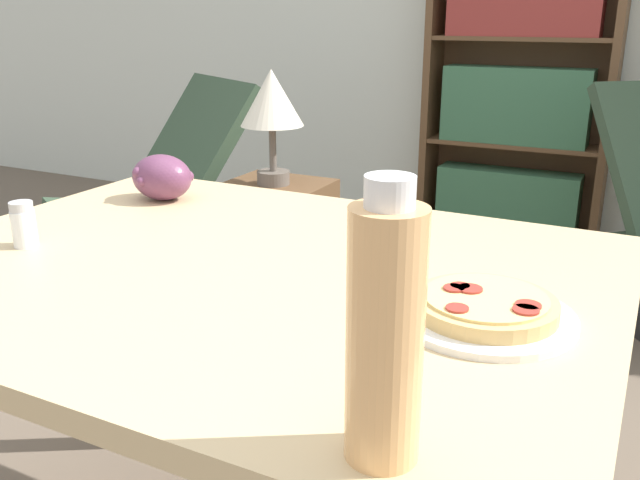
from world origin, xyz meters
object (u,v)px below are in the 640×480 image
salt_shaker (24,225)px  grape_bunch (161,178)px  side_table (275,263)px  table_lamp (272,103)px  pizza_on_plate (485,309)px  drink_bottle (385,333)px  bookshelf (517,101)px  lounge_chair_near (153,234)px

salt_shaker → grape_bunch: bearing=88.6°
side_table → table_lamp: 0.56m
pizza_on_plate → drink_bottle: 0.35m
table_lamp → salt_shaker: bearing=-80.5°
grape_bunch → side_table: grape_bunch is taller
grape_bunch → salt_shaker: size_ratio=1.72×
pizza_on_plate → drink_bottle: (-0.01, -0.33, 0.11)m
bookshelf → table_lamp: 1.53m
grape_bunch → lounge_chair_near: 1.30m
drink_bottle → table_lamp: (-0.96, 1.43, -0.02)m
grape_bunch → bookshelf: size_ratio=0.09×
grape_bunch → bookshelf: 2.27m
drink_bottle → bookshelf: 2.91m
lounge_chair_near → bookshelf: size_ratio=0.62×
side_table → drink_bottle: bearing=-56.0°
grape_bunch → lounge_chair_near: size_ratio=0.14×
pizza_on_plate → bookshelf: bookshelf is taller
table_lamp → drink_bottle: bearing=-56.0°
drink_bottle → side_table: 1.82m
salt_shaker → side_table: 1.28m
salt_shaker → table_lamp: bearing=99.5°
side_table → lounge_chair_near: bearing=173.5°
drink_bottle → lounge_chair_near: (-1.57, 1.50, -0.57)m
grape_bunch → salt_shaker: grape_bunch is taller
lounge_chair_near → side_table: bearing=24.7°
drink_bottle → side_table: size_ratio=0.46×
bookshelf → side_table: size_ratio=2.67×
lounge_chair_near → bookshelf: 1.82m
salt_shaker → lounge_chair_near: bearing=123.1°
pizza_on_plate → lounge_chair_near: 2.02m
bookshelf → table_lamp: size_ratio=4.01×
pizza_on_plate → grape_bunch: 0.83m
grape_bunch → lounge_chair_near: bearing=132.8°
lounge_chair_near → side_table: (0.61, -0.07, -0.00)m
salt_shaker → table_lamp: (-0.20, 1.16, 0.07)m
grape_bunch → salt_shaker: 0.36m
grape_bunch → lounge_chair_near: lounge_chair_near is taller
salt_shaker → table_lamp: size_ratio=0.21×
lounge_chair_near → table_lamp: 0.83m
bookshelf → grape_bunch: bearing=-97.6°
bookshelf → table_lamp: bookshelf is taller
salt_shaker → side_table: size_ratio=0.14×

